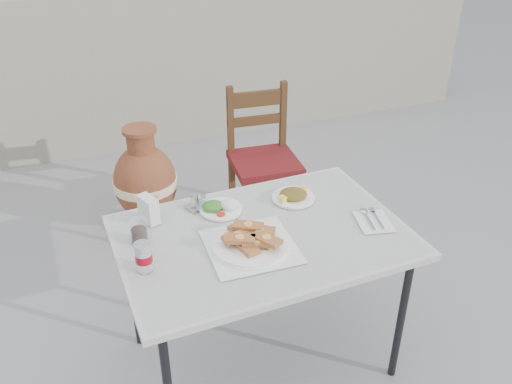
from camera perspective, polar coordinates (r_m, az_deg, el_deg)
name	(u,v)px	position (r m, az deg, el deg)	size (l,w,h in m)	color
ground	(242,356)	(2.62, -1.44, -16.84)	(80.00, 80.00, 0.00)	slate
cafe_table	(263,243)	(2.18, 0.69, -5.40)	(1.16, 0.80, 0.69)	black
pide_plate	(251,240)	(2.06, -0.56, -5.07)	(0.35, 0.35, 0.07)	silver
salad_rice_plate	(220,207)	(2.29, -3.77, -1.57)	(0.18, 0.18, 0.05)	white
salad_chopped_plate	(293,195)	(2.38, 3.94, -0.36)	(0.19, 0.19, 0.04)	white
soda_can	(144,256)	(1.98, -11.74, -6.66)	(0.06, 0.06, 0.11)	silver
cola_glass	(139,233)	(2.13, -12.20, -4.20)	(0.07, 0.07, 0.10)	white
napkin_holder	(149,209)	(2.24, -11.24, -1.82)	(0.08, 0.10, 0.11)	silver
condiment_caddy	(198,203)	(2.32, -6.18, -1.15)	(0.11, 0.10, 0.06)	silver
cutlery_napkin	(372,219)	(2.28, 12.12, -2.84)	(0.17, 0.20, 0.01)	silver
chair	(263,158)	(3.26, 0.73, 3.62)	(0.42, 0.42, 0.87)	#3A210F
terracotta_urn	(145,183)	(3.34, -11.57, 0.95)	(0.39, 0.39, 0.67)	brown
back_wall	(131,72)	(4.42, -12.98, 12.23)	(6.00, 0.25, 1.20)	gray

